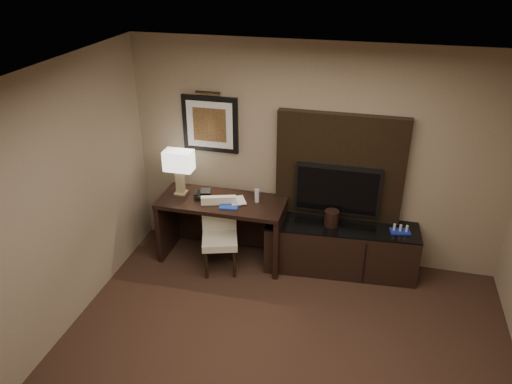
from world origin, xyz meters
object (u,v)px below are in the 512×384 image
(water_bottle, at_px, (257,196))
(ice_bucket, at_px, (332,218))
(desk, at_px, (223,229))
(credenza, at_px, (340,248))
(desk_phone, at_px, (203,194))
(desk_chair, at_px, (220,240))
(minibar_tray, at_px, (400,229))
(table_lamp, at_px, (180,172))
(tv, at_px, (337,190))

(water_bottle, bearing_deg, ice_bucket, 0.84)
(desk, height_order, credenza, desk)
(desk, xyz_separation_m, desk_phone, (-0.25, 0.01, 0.46))
(desk_phone, relative_size, water_bottle, 1.12)
(desk_chair, xyz_separation_m, minibar_tray, (2.08, 0.38, 0.23))
(desk, relative_size, table_lamp, 2.62)
(desk, xyz_separation_m, tv, (1.36, 0.24, 0.61))
(table_lamp, distance_m, ice_bucket, 1.92)
(minibar_tray, bearing_deg, desk, -176.90)
(desk, distance_m, tv, 1.51)
(desk, height_order, tv, tv)
(desk_chair, xyz_separation_m, desk_phone, (-0.29, 0.27, 0.44))
(credenza, xyz_separation_m, water_bottle, (-1.04, -0.03, 0.60))
(ice_bucket, bearing_deg, credenza, 7.52)
(table_lamp, xyz_separation_m, water_bottle, (0.97, 0.01, -0.21))
(credenza, height_order, ice_bucket, ice_bucket)
(desk_phone, bearing_deg, credenza, -11.72)
(desk, bearing_deg, desk_chair, -80.07)
(table_lamp, bearing_deg, ice_bucket, 0.81)
(desk, xyz_separation_m, minibar_tray, (2.13, 0.12, 0.25))
(desk_chair, distance_m, minibar_tray, 2.13)
(desk_chair, relative_size, table_lamp, 1.47)
(credenza, relative_size, tv, 1.81)
(table_lamp, height_order, desk_phone, table_lamp)
(desk_chair, bearing_deg, tv, 3.35)
(water_bottle, bearing_deg, credenza, 1.69)
(desk, bearing_deg, tv, 9.87)
(desk_phone, height_order, ice_bucket, desk_phone)
(tv, relative_size, desk_chair, 1.15)
(desk, bearing_deg, credenza, 3.77)
(desk, xyz_separation_m, table_lamp, (-0.55, 0.06, 0.71))
(credenza, bearing_deg, water_bottle, 177.64)
(tv, height_order, water_bottle, tv)
(ice_bucket, xyz_separation_m, minibar_tray, (0.80, 0.03, -0.05))
(table_lamp, height_order, water_bottle, table_lamp)
(tv, distance_m, table_lamp, 1.92)
(credenza, xyz_separation_m, minibar_tray, (0.66, 0.02, 0.35))
(desk_chair, bearing_deg, ice_bucket, -2.52)
(minibar_tray, bearing_deg, desk_phone, -177.35)
(tv, xyz_separation_m, desk_phone, (-1.61, -0.23, -0.15))
(minibar_tray, bearing_deg, desk_chair, -169.52)
(tv, height_order, ice_bucket, tv)
(desk_phone, xyz_separation_m, ice_bucket, (1.58, 0.08, -0.16))
(table_lamp, height_order, minibar_tray, table_lamp)
(desk, distance_m, desk_chair, 0.27)
(credenza, relative_size, desk_chair, 2.08)
(water_bottle, bearing_deg, desk_phone, -174.55)
(water_bottle, bearing_deg, minibar_tray, 1.55)
(desk_phone, xyz_separation_m, minibar_tray, (2.37, 0.11, -0.21))
(desk_chair, height_order, minibar_tray, desk_chair)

